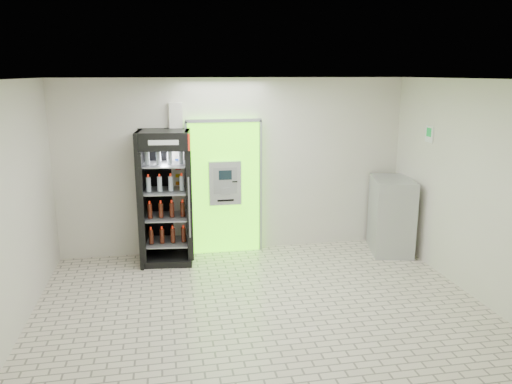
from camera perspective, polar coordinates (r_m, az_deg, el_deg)
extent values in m
plane|color=beige|center=(6.77, 0.83, -13.53)|extent=(6.00, 6.00, 0.00)
plane|color=silver|center=(8.64, -2.43, 2.96)|extent=(6.00, 0.00, 6.00)
plane|color=silver|center=(3.95, 8.23, -10.17)|extent=(6.00, 0.00, 6.00)
plane|color=silver|center=(6.38, -26.61, -2.28)|extent=(0.00, 5.00, 5.00)
plane|color=silver|center=(7.42, 24.20, 0.03)|extent=(0.00, 5.00, 5.00)
plane|color=white|center=(6.04, 0.93, 12.77)|extent=(6.00, 6.00, 0.00)
cube|color=#5AF411|center=(8.62, -3.65, 0.54)|extent=(1.20, 0.12, 2.30)
cube|color=gray|center=(8.37, -3.71, 8.13)|extent=(1.28, 0.04, 0.06)
cube|color=gray|center=(8.50, -7.81, 0.26)|extent=(0.04, 0.04, 2.30)
cube|color=gray|center=(8.65, 0.55, 0.61)|extent=(0.04, 0.04, 2.30)
cube|color=black|center=(8.75, -2.89, -3.66)|extent=(0.62, 0.01, 0.67)
cube|color=black|center=(8.39, -6.01, 5.90)|extent=(0.22, 0.01, 0.18)
cube|color=#A9ACB1|center=(8.49, -3.57, 1.03)|extent=(0.55, 0.12, 0.75)
cube|color=black|center=(8.40, -3.53, 1.94)|extent=(0.22, 0.01, 0.16)
cube|color=gray|center=(8.46, -3.50, 0.08)|extent=(0.16, 0.01, 0.12)
cube|color=black|center=(8.44, -2.44, 1.18)|extent=(0.09, 0.01, 0.02)
cube|color=black|center=(8.50, -3.49, -0.97)|extent=(0.28, 0.01, 0.03)
cube|color=silver|center=(8.55, -8.88, 1.33)|extent=(0.22, 0.10, 2.60)
cube|color=#193FB2|center=(8.43, -8.95, 3.58)|extent=(0.09, 0.01, 0.06)
cube|color=red|center=(8.45, -8.92, 2.71)|extent=(0.09, 0.01, 0.06)
cube|color=yellow|center=(8.48, -8.89, 1.85)|extent=(0.09, 0.01, 0.06)
cube|color=orange|center=(8.51, -8.86, 0.99)|extent=(0.09, 0.01, 0.06)
cube|color=red|center=(8.54, -8.82, 0.14)|extent=(0.09, 0.01, 0.06)
cube|color=black|center=(8.27, -10.27, -0.61)|extent=(0.89, 0.83, 2.19)
cube|color=black|center=(8.61, -10.29, -0.07)|extent=(0.82, 0.14, 2.19)
cube|color=#B41B09|center=(7.73, -10.53, 5.58)|extent=(0.80, 0.09, 0.26)
cube|color=white|center=(7.73, -10.53, 5.58)|extent=(0.46, 0.05, 0.08)
cube|color=black|center=(8.58, -9.98, -7.35)|extent=(0.89, 0.83, 0.11)
cylinder|color=gray|center=(7.92, -7.64, -1.79)|extent=(0.03, 0.03, 0.98)
cube|color=gray|center=(8.49, -10.05, -5.63)|extent=(0.75, 0.70, 0.02)
cube|color=gray|center=(8.36, -10.18, -2.79)|extent=(0.75, 0.70, 0.02)
cube|color=gray|center=(8.25, -10.30, 0.12)|extent=(0.75, 0.70, 0.02)
cube|color=gray|center=(8.16, -10.43, 3.11)|extent=(0.75, 0.70, 0.02)
cube|color=#A9ACB1|center=(9.04, 15.20, -2.57)|extent=(0.87, 1.11, 1.30)
cube|color=gray|center=(8.88, 13.31, -2.29)|extent=(0.23, 0.93, 0.01)
cube|color=white|center=(8.48, 19.21, 6.27)|extent=(0.02, 0.22, 0.26)
cube|color=#0B802E|center=(8.47, 19.15, 6.47)|extent=(0.00, 0.14, 0.14)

